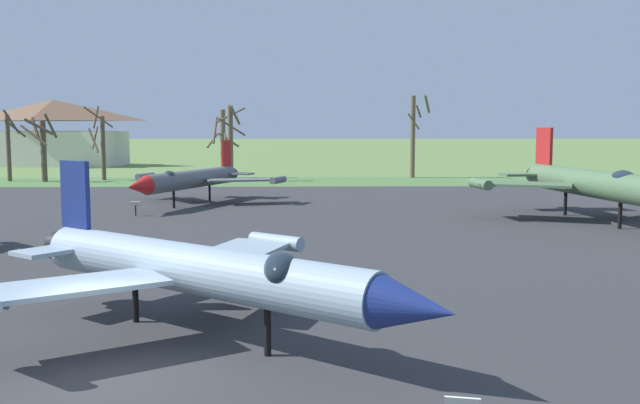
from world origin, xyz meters
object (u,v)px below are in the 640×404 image
at_px(jet_fighter_front_right, 593,183).
at_px(visitor_building, 54,133).
at_px(jet_fighter_rear_center, 190,179).
at_px(jet_fighter_rear_left, 203,270).
at_px(info_placard_rear_center, 136,207).

xyz_separation_m(jet_fighter_front_right, visitor_building, (-49.90, 59.48, 2.20)).
height_order(jet_fighter_rear_center, visitor_building, visitor_building).
relative_size(jet_fighter_front_right, jet_fighter_rear_left, 1.37).
xyz_separation_m(jet_fighter_rear_left, visitor_building, (-31.32, 81.25, 2.61)).
height_order(info_placard_rear_center, visitor_building, visitor_building).
bearing_deg(jet_fighter_rear_left, jet_fighter_front_right, 49.51).
relative_size(info_placard_rear_center, jet_fighter_rear_left, 0.08).
height_order(jet_fighter_rear_center, info_placard_rear_center, jet_fighter_rear_center).
xyz_separation_m(jet_fighter_rear_center, visitor_building, (-26.17, 50.19, 2.62)).
distance_m(jet_fighter_rear_left, visitor_building, 87.11).
height_order(jet_fighter_rear_center, jet_fighter_rear_left, jet_fighter_rear_left).
relative_size(jet_fighter_rear_center, jet_fighter_rear_left, 1.13).
height_order(info_placard_rear_center, jet_fighter_rear_left, jet_fighter_rear_left).
xyz_separation_m(jet_fighter_front_right, jet_fighter_rear_center, (-23.73, 9.29, -0.42)).
relative_size(jet_fighter_rear_left, visitor_building, 0.58).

